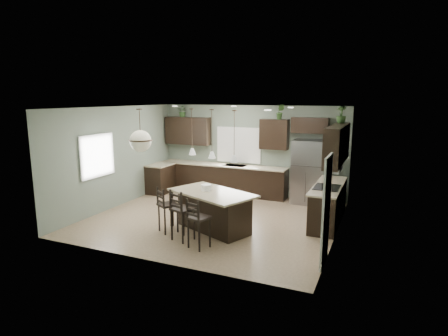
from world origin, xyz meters
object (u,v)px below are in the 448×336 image
Objects in this scene: serving_dish at (206,188)px; bar_stool_center at (183,215)px; plant_back_left at (183,111)px; kitchen_island at (212,211)px; bar_stool_left at (168,210)px; refrigerator at (309,172)px; bar_stool_right at (199,223)px.

serving_dish is 0.21× the size of bar_stool_center.
bar_stool_center is 5.15m from plant_back_left.
kitchen_island is 1.85× the size of bar_stool_left.
kitchen_island is at bearing -23.02° from serving_dish.
refrigerator reaches higher than bar_stool_left.
serving_dish is at bearing 97.21° from bar_stool_center.
bar_stool_center is at bearing 171.36° from bar_stool_right.
kitchen_island is 0.57m from serving_dish.
bar_stool_left is at bearing -65.50° from plant_back_left.
bar_stool_right is at bearing -57.22° from plant_back_left.
bar_stool_right is (-1.39, -4.22, -0.39)m from refrigerator.
bar_stool_right is (0.36, -1.09, -0.46)m from serving_dish.
plant_back_left is (-2.64, 3.37, 2.13)m from kitchen_island.
bar_stool_center reaches higher than bar_stool_left.
bar_stool_left is 0.93× the size of bar_stool_center.
bar_stool_left is 1.00× the size of bar_stool_right.
serving_dish is at bearing -53.22° from plant_back_left.
bar_stool_right is at bearing -71.68° from serving_dish.
serving_dish is 1.24m from bar_stool_right.
kitchen_island is 1.03m from bar_stool_right.
bar_stool_center is (-0.34, -0.76, 0.11)m from kitchen_island.
refrigerator is 4.87× the size of plant_back_left.
kitchen_island is 5.16× the size of plant_back_left.
bar_stool_center is (0.56, -0.30, 0.04)m from bar_stool_left.
refrigerator is 4.44m from bar_stool_left.
plant_back_left is at bearing 126.78° from serving_dish.
refrigerator is 3.61m from kitchen_island.
kitchen_island is at bearing 59.77° from bar_stool_left.
plant_back_left is at bearing 139.61° from bar_stool_right.
bar_stool_center is at bearing -91.02° from kitchen_island.
plant_back_left is (-2.82, 4.38, 2.06)m from bar_stool_right.
serving_dish is at bearing 125.15° from bar_stool_right.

